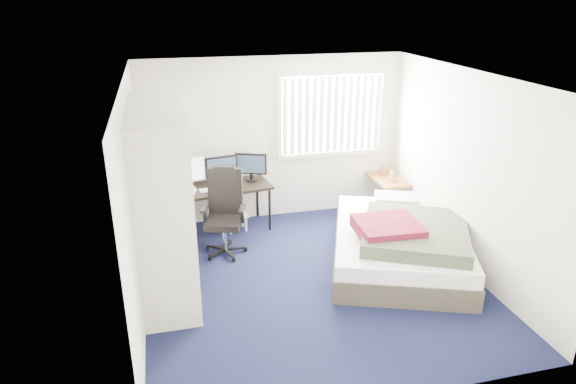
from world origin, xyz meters
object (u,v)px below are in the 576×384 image
at_px(desk, 221,183).
at_px(nightstand, 386,181).
at_px(office_chair, 225,220).
at_px(bed, 401,243).

height_order(desk, nightstand, desk).
bearing_deg(office_chair, desk, 86.28).
relative_size(desk, nightstand, 1.70).
distance_m(office_chair, bed, 2.36).
height_order(desk, bed, desk).
relative_size(office_chair, nightstand, 1.35).
distance_m(desk, office_chair, 0.76).
relative_size(nightstand, bed, 0.33).
xyz_separation_m(desk, bed, (2.13, -1.62, -0.43)).
xyz_separation_m(office_chair, bed, (2.17, -0.92, -0.15)).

